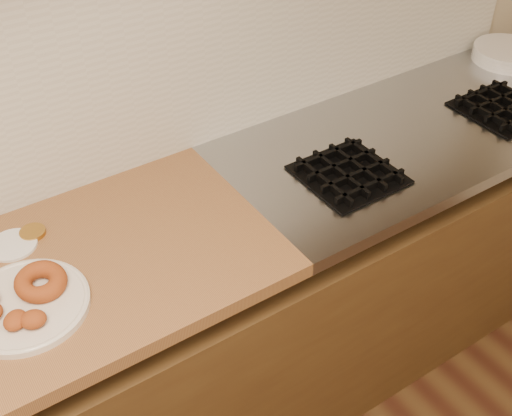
# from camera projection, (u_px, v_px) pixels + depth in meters

# --- Properties ---
(base_cabinet) EXTENTS (3.60, 0.60, 0.77)m
(base_cabinet) POSITION_uv_depth(u_px,v_px,m) (100.00, 396.00, 1.84)
(base_cabinet) COLOR #4C3519
(base_cabinet) RESTS_ON floor
(stovetop) EXTENTS (1.30, 0.62, 0.04)m
(stovetop) POSITION_uv_depth(u_px,v_px,m) (417.00, 132.00, 2.02)
(stovetop) COLOR #9EA0A5
(stovetop) RESTS_ON base_cabinet
(burner_grates) EXTENTS (0.91, 0.26, 0.03)m
(burner_grates) POSITION_uv_depth(u_px,v_px,m) (431.00, 137.00, 1.94)
(burner_grates) COLOR black
(burner_grates) RESTS_ON stovetop
(donut_plate) EXTENTS (0.28, 0.28, 0.02)m
(donut_plate) POSITION_uv_depth(u_px,v_px,m) (26.00, 306.00, 1.42)
(donut_plate) COLOR beige
(donut_plate) RESTS_ON butcher_block
(ring_donut) EXTENTS (0.15, 0.15, 0.05)m
(ring_donut) POSITION_uv_depth(u_px,v_px,m) (41.00, 282.00, 1.44)
(ring_donut) COLOR #97471D
(ring_donut) RESTS_ON donut_plate
(fried_dough_chunks) EXTENTS (0.15, 0.17, 0.04)m
(fried_dough_chunks) POSITION_uv_depth(u_px,v_px,m) (4.00, 312.00, 1.37)
(fried_dough_chunks) COLOR #97471D
(fried_dough_chunks) RESTS_ON donut_plate
(tub_lid) EXTENTS (0.15, 0.15, 0.01)m
(tub_lid) POSITION_uv_depth(u_px,v_px,m) (13.00, 245.00, 1.58)
(tub_lid) COLOR silver
(tub_lid) RESTS_ON butcher_block
(brass_jar_lid) EXTENTS (0.08, 0.08, 0.01)m
(brass_jar_lid) POSITION_uv_depth(u_px,v_px,m) (33.00, 232.00, 1.61)
(brass_jar_lid) COLOR #A6792F
(brass_jar_lid) RESTS_ON butcher_block
(plate_stack) EXTENTS (0.25, 0.25, 0.05)m
(plate_stack) POSITION_uv_depth(u_px,v_px,m) (507.00, 54.00, 2.35)
(plate_stack) COLOR silver
(plate_stack) RESTS_ON stovetop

